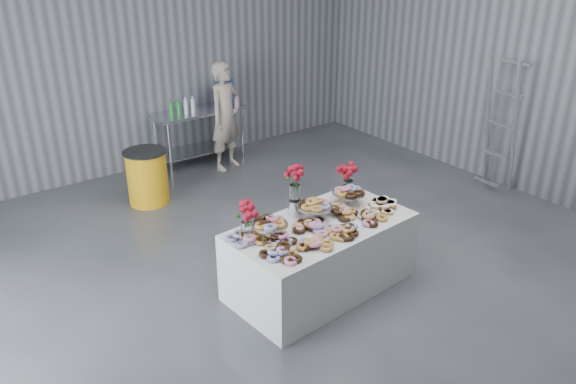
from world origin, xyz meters
The scene contains 17 objects.
ground centered at (0.00, 0.00, 0.00)m, with size 9.00×9.00×0.00m, color #36393E.
room_walls centered at (-0.27, 0.07, 2.64)m, with size 8.04×9.04×4.02m.
display_table centered at (0.07, 0.20, 0.38)m, with size 1.90×1.00×0.75m, color silver.
prep_table centered at (0.77, 4.10, 0.62)m, with size 1.50×0.60×0.90m.
donut_mounds centered at (0.07, 0.15, 0.80)m, with size 1.80×0.80×0.09m, color gold, non-canonical shape.
cake_stand_left centered at (-0.49, 0.30, 0.89)m, with size 0.36×0.36×0.17m.
cake_stand_mid centered at (0.11, 0.35, 0.89)m, with size 0.36×0.36×0.17m.
cake_stand_right centered at (0.61, 0.39, 0.89)m, with size 0.36×0.36×0.17m.
danish_pile centered at (0.83, 0.10, 0.81)m, with size 0.48×0.48×0.11m, color white, non-canonical shape.
bouquet_left centered at (-0.70, 0.39, 1.05)m, with size 0.26×0.26×0.42m.
bouquet_right centered at (0.75, 0.55, 1.05)m, with size 0.26×0.26×0.42m.
bouquet_center centered at (0.00, 0.54, 1.13)m, with size 0.26×0.26×0.57m.
water_jug centered at (1.27, 4.10, 1.15)m, with size 0.28×0.28×0.55m.
drink_bottles centered at (0.45, 4.00, 1.04)m, with size 0.54×0.08×0.27m, color #268C33, non-canonical shape.
person centered at (1.03, 3.69, 0.84)m, with size 0.62×0.40×1.69m, color #CC8C93.
trash_barrel centered at (-0.53, 3.21, 0.38)m, with size 0.59×0.59×0.76m.
stepladder centered at (3.75, 0.68, 0.97)m, with size 0.24×0.49×1.95m, color silver, non-canonical shape.
Camera 1 is at (-3.17, -3.64, 3.40)m, focal length 35.00 mm.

